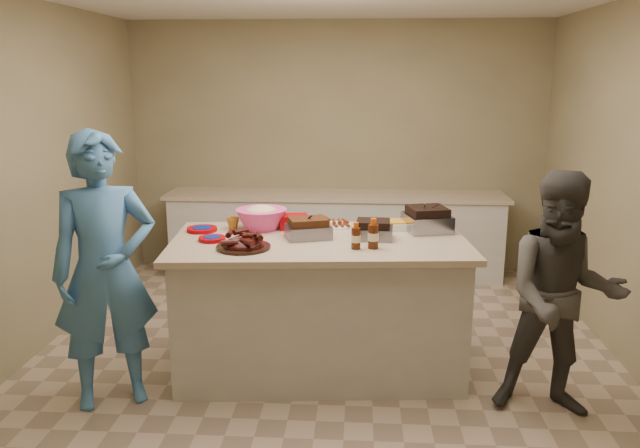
# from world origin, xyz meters

# --- Properties ---
(room) EXTENTS (4.50, 5.00, 2.70)m
(room) POSITION_xyz_m (0.00, 0.00, 0.00)
(room) COLOR #938660
(room) RESTS_ON ground
(back_counter) EXTENTS (3.60, 0.64, 0.90)m
(back_counter) POSITION_xyz_m (0.00, 2.20, 0.45)
(back_counter) COLOR beige
(back_counter) RESTS_ON ground
(island) EXTENTS (2.17, 1.27, 0.99)m
(island) POSITION_xyz_m (-0.02, -0.06, 0.00)
(island) COLOR beige
(island) RESTS_ON ground
(rib_platter) EXTENTS (0.42, 0.42, 0.15)m
(rib_platter) POSITION_xyz_m (-0.52, -0.32, 0.99)
(rib_platter) COLOR #3C0C09
(rib_platter) RESTS_ON island
(pulled_pork_tray) EXTENTS (0.36, 0.32, 0.09)m
(pulled_pork_tray) POSITION_xyz_m (-0.11, -0.02, 0.99)
(pulled_pork_tray) COLOR #47230F
(pulled_pork_tray) RESTS_ON island
(brisket_tray) EXTENTS (0.29, 0.25, 0.08)m
(brisket_tray) POSITION_xyz_m (0.36, -0.01, 0.99)
(brisket_tray) COLOR black
(brisket_tray) RESTS_ON island
(roasting_pan) EXTENTS (0.38, 0.38, 0.13)m
(roasting_pan) POSITION_xyz_m (0.76, 0.24, 0.99)
(roasting_pan) COLOR gray
(roasting_pan) RESTS_ON island
(coleslaw_bowl) EXTENTS (0.42, 0.42, 0.26)m
(coleslaw_bowl) POSITION_xyz_m (-0.48, 0.22, 0.99)
(coleslaw_bowl) COLOR #F34396
(coleslaw_bowl) RESTS_ON island
(sausage_plate) EXTENTS (0.32, 0.32, 0.04)m
(sausage_plate) POSITION_xyz_m (0.06, 0.34, 0.99)
(sausage_plate) COLOR silver
(sausage_plate) RESTS_ON island
(mac_cheese_dish) EXTENTS (0.29, 0.23, 0.07)m
(mac_cheese_dish) POSITION_xyz_m (0.56, 0.29, 0.99)
(mac_cheese_dish) COLOR orange
(mac_cheese_dish) RESTS_ON island
(bbq_bottle_a) EXTENTS (0.07, 0.07, 0.18)m
(bbq_bottle_a) POSITION_xyz_m (0.23, -0.29, 0.99)
(bbq_bottle_a) COLOR #3A1708
(bbq_bottle_a) RESTS_ON island
(bbq_bottle_b) EXTENTS (0.08, 0.08, 0.21)m
(bbq_bottle_b) POSITION_xyz_m (0.35, -0.27, 0.99)
(bbq_bottle_b) COLOR #3A1708
(bbq_bottle_b) RESTS_ON island
(mustard_bottle) EXTENTS (0.05, 0.05, 0.12)m
(mustard_bottle) POSITION_xyz_m (-0.24, 0.17, 0.99)
(mustard_bottle) COLOR gold
(mustard_bottle) RESTS_ON island
(sauce_bowl) EXTENTS (0.13, 0.05, 0.12)m
(sauce_bowl) POSITION_xyz_m (-0.01, 0.23, 0.99)
(sauce_bowl) COLOR silver
(sauce_bowl) RESTS_ON island
(plate_stack_large) EXTENTS (0.24, 0.24, 0.03)m
(plate_stack_large) POSITION_xyz_m (-0.92, 0.13, 0.99)
(plate_stack_large) COLOR #930006
(plate_stack_large) RESTS_ON island
(plate_stack_small) EXTENTS (0.20, 0.20, 0.03)m
(plate_stack_small) POSITION_xyz_m (-0.78, -0.14, 0.99)
(plate_stack_small) COLOR #930006
(plate_stack_small) RESTS_ON island
(plastic_cup) EXTENTS (0.10, 0.10, 0.10)m
(plastic_cup) POSITION_xyz_m (-0.70, 0.20, 0.99)
(plastic_cup) COLOR #A56B1C
(plastic_cup) RESTS_ON island
(basket_stack) EXTENTS (0.24, 0.19, 0.11)m
(basket_stack) POSITION_xyz_m (-0.24, 0.25, 0.99)
(basket_stack) COLOR #930006
(basket_stack) RESTS_ON island
(guest_blue) EXTENTS (1.38, 1.91, 0.43)m
(guest_blue) POSITION_xyz_m (-1.36, -0.61, 0.00)
(guest_blue) COLOR #427AB5
(guest_blue) RESTS_ON ground
(guest_gray) EXTENTS (0.94, 1.65, 0.59)m
(guest_gray) POSITION_xyz_m (1.52, -0.57, 0.00)
(guest_gray) COLOR #4B4843
(guest_gray) RESTS_ON ground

